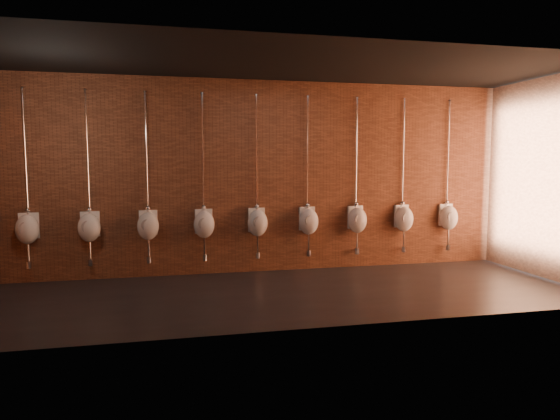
{
  "coord_description": "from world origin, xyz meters",
  "views": [
    {
      "loc": [
        -1.62,
        -6.72,
        1.87
      ],
      "look_at": [
        0.1,
        0.9,
        1.1
      ],
      "focal_mm": 32.0,
      "sensor_mm": 36.0,
      "label": 1
    }
  ],
  "objects_px": {
    "urinal_1": "(89,226)",
    "urinal_5": "(308,220)",
    "urinal_4": "(258,222)",
    "urinal_0": "(27,228)",
    "urinal_8": "(448,217)",
    "urinal_3": "(204,223)",
    "urinal_6": "(357,219)",
    "urinal_2": "(148,225)",
    "urinal_7": "(404,218)"
  },
  "relations": [
    {
      "from": "urinal_1",
      "to": "urinal_5",
      "type": "distance_m",
      "value": 3.52
    },
    {
      "from": "urinal_4",
      "to": "urinal_1",
      "type": "bearing_deg",
      "value": 180.0
    },
    {
      "from": "urinal_0",
      "to": "urinal_8",
      "type": "bearing_deg",
      "value": 0.0
    },
    {
      "from": "urinal_1",
      "to": "urinal_5",
      "type": "bearing_deg",
      "value": 0.0
    },
    {
      "from": "urinal_0",
      "to": "urinal_4",
      "type": "distance_m",
      "value": 3.52
    },
    {
      "from": "urinal_3",
      "to": "urinal_6",
      "type": "bearing_deg",
      "value": 0.0
    },
    {
      "from": "urinal_1",
      "to": "urinal_6",
      "type": "xyz_separation_m",
      "value": [
        4.4,
        0.0,
        0.0
      ]
    },
    {
      "from": "urinal_2",
      "to": "urinal_4",
      "type": "height_order",
      "value": "same"
    },
    {
      "from": "urinal_0",
      "to": "urinal_5",
      "type": "height_order",
      "value": "same"
    },
    {
      "from": "urinal_2",
      "to": "urinal_8",
      "type": "relative_size",
      "value": 1.0
    },
    {
      "from": "urinal_3",
      "to": "urinal_7",
      "type": "xyz_separation_m",
      "value": [
        3.52,
        0.0,
        0.0
      ]
    },
    {
      "from": "urinal_6",
      "to": "urinal_8",
      "type": "height_order",
      "value": "same"
    },
    {
      "from": "urinal_3",
      "to": "urinal_4",
      "type": "distance_m",
      "value": 0.88
    },
    {
      "from": "urinal_2",
      "to": "urinal_6",
      "type": "xyz_separation_m",
      "value": [
        3.52,
        0.0,
        0.0
      ]
    },
    {
      "from": "urinal_3",
      "to": "urinal_2",
      "type": "bearing_deg",
      "value": 180.0
    },
    {
      "from": "urinal_0",
      "to": "urinal_4",
      "type": "xyz_separation_m",
      "value": [
        3.52,
        0.0,
        0.0
      ]
    },
    {
      "from": "urinal_2",
      "to": "urinal_5",
      "type": "bearing_deg",
      "value": 0.0
    },
    {
      "from": "urinal_3",
      "to": "urinal_8",
      "type": "relative_size",
      "value": 1.0
    },
    {
      "from": "urinal_0",
      "to": "urinal_2",
      "type": "distance_m",
      "value": 1.76
    },
    {
      "from": "urinal_4",
      "to": "urinal_8",
      "type": "height_order",
      "value": "same"
    },
    {
      "from": "urinal_0",
      "to": "urinal_7",
      "type": "distance_m",
      "value": 6.17
    },
    {
      "from": "urinal_0",
      "to": "urinal_2",
      "type": "bearing_deg",
      "value": 0.0
    },
    {
      "from": "urinal_7",
      "to": "urinal_5",
      "type": "bearing_deg",
      "value": 180.0
    },
    {
      "from": "urinal_0",
      "to": "urinal_3",
      "type": "relative_size",
      "value": 1.0
    },
    {
      "from": "urinal_0",
      "to": "urinal_7",
      "type": "xyz_separation_m",
      "value": [
        6.17,
        0.0,
        0.0
      ]
    },
    {
      "from": "urinal_1",
      "to": "urinal_2",
      "type": "bearing_deg",
      "value": 0.0
    },
    {
      "from": "urinal_2",
      "to": "urinal_4",
      "type": "xyz_separation_m",
      "value": [
        1.76,
        0.0,
        0.0
      ]
    },
    {
      "from": "urinal_5",
      "to": "urinal_7",
      "type": "xyz_separation_m",
      "value": [
        1.76,
        0.0,
        0.0
      ]
    },
    {
      "from": "urinal_4",
      "to": "urinal_5",
      "type": "bearing_deg",
      "value": 0.0
    },
    {
      "from": "urinal_0",
      "to": "urinal_8",
      "type": "relative_size",
      "value": 1.0
    },
    {
      "from": "urinal_0",
      "to": "urinal_1",
      "type": "distance_m",
      "value": 0.88
    },
    {
      "from": "urinal_3",
      "to": "urinal_4",
      "type": "bearing_deg",
      "value": 0.0
    },
    {
      "from": "urinal_4",
      "to": "urinal_6",
      "type": "distance_m",
      "value": 1.76
    },
    {
      "from": "urinal_0",
      "to": "urinal_6",
      "type": "height_order",
      "value": "same"
    },
    {
      "from": "urinal_6",
      "to": "urinal_3",
      "type": "bearing_deg",
      "value": 180.0
    },
    {
      "from": "urinal_6",
      "to": "urinal_4",
      "type": "bearing_deg",
      "value": 180.0
    },
    {
      "from": "urinal_0",
      "to": "urinal_6",
      "type": "xyz_separation_m",
      "value": [
        5.29,
        0.0,
        0.0
      ]
    },
    {
      "from": "urinal_0",
      "to": "urinal_6",
      "type": "distance_m",
      "value": 5.29
    },
    {
      "from": "urinal_6",
      "to": "urinal_7",
      "type": "distance_m",
      "value": 0.88
    },
    {
      "from": "urinal_0",
      "to": "urinal_5",
      "type": "distance_m",
      "value": 4.4
    },
    {
      "from": "urinal_2",
      "to": "urinal_3",
      "type": "relative_size",
      "value": 1.0
    },
    {
      "from": "urinal_5",
      "to": "urinal_7",
      "type": "relative_size",
      "value": 1.0
    },
    {
      "from": "urinal_7",
      "to": "urinal_1",
      "type": "bearing_deg",
      "value": 180.0
    },
    {
      "from": "urinal_5",
      "to": "urinal_8",
      "type": "relative_size",
      "value": 1.0
    },
    {
      "from": "urinal_5",
      "to": "urinal_3",
      "type": "bearing_deg",
      "value": 180.0
    },
    {
      "from": "urinal_3",
      "to": "urinal_5",
      "type": "bearing_deg",
      "value": 0.0
    },
    {
      "from": "urinal_5",
      "to": "urinal_1",
      "type": "bearing_deg",
      "value": 180.0
    },
    {
      "from": "urinal_6",
      "to": "urinal_8",
      "type": "relative_size",
      "value": 1.0
    },
    {
      "from": "urinal_5",
      "to": "urinal_6",
      "type": "relative_size",
      "value": 1.0
    },
    {
      "from": "urinal_4",
      "to": "urinal_3",
      "type": "bearing_deg",
      "value": 180.0
    }
  ]
}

